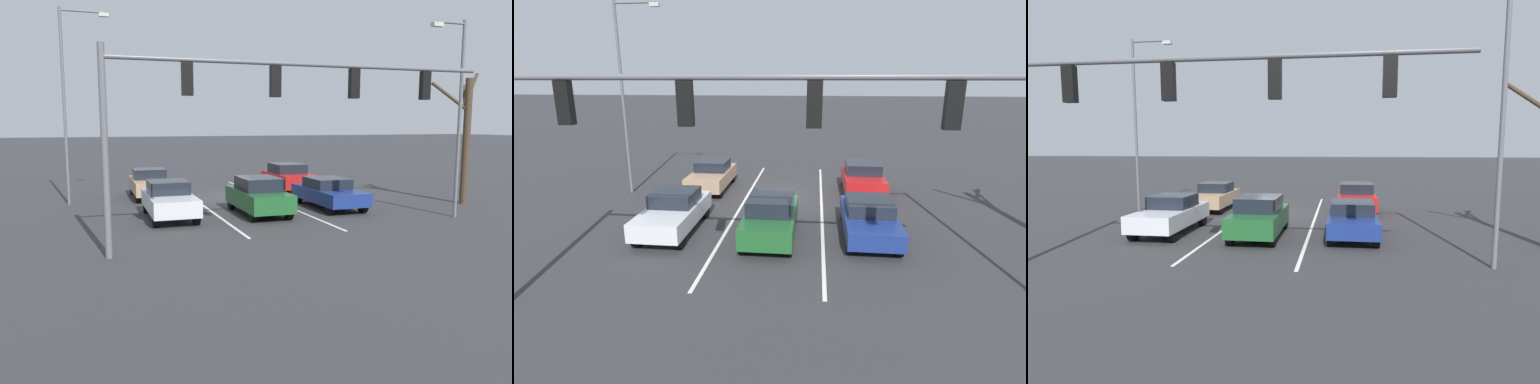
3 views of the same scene
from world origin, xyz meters
The scene contains 11 objects.
ground_plane centered at (0.00, 0.00, 0.00)m, with size 240.00×240.00×0.00m, color #333335.
lane_stripe_left_divider centered at (-1.83, 1.94, 0.01)m, with size 0.12×15.88×0.01m, color silver.
lane_stripe_center_divider centered at (1.83, 1.94, 0.01)m, with size 0.12×15.88×0.01m, color silver.
car_navy_leftlane_front centered at (-3.50, 5.08, 0.71)m, with size 1.86×4.48×1.36m.
car_silver_rightlane_front centered at (3.81, 5.36, 0.77)m, with size 1.80×4.40×1.52m.
car_darkgreen_midlane_front centered at (0.07, 5.64, 0.81)m, with size 1.79×4.19×1.59m.
car_red_leftlane_second centered at (-3.89, -0.74, 0.80)m, with size 1.92×4.01×1.56m.
car_tan_rightlane_second centered at (3.88, -0.68, 0.75)m, with size 1.81×4.24×1.49m.
traffic_signal_gantry centered at (1.84, 10.87, 4.68)m, with size 12.59×0.37×6.04m.
street_lamp_right_shoulder centered at (7.59, 0.50, 5.20)m, with size 2.21×0.24×9.07m.
street_lamp_left_shoulder centered at (-7.28, 8.79, 4.50)m, with size 1.59×0.24×7.88m.
Camera 3 is at (-3.01, 20.68, 3.49)m, focal length 28.00 mm.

